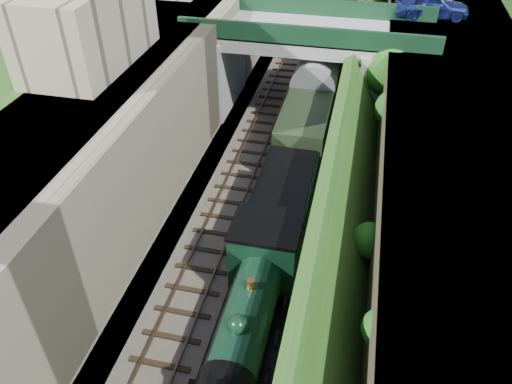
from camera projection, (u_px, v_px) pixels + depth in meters
The scene contains 15 objects.
trackbed at pixel (289, 139), 33.07m from camera, with size 10.00×90.00×0.20m, color #473F38.
retaining_wall at pixel (207, 83), 31.99m from camera, with size 1.00×90.00×7.00m, color #756B56.
street_plateau_left at pixel (156, 78), 32.61m from camera, with size 6.00×90.00×7.00m, color #262628.
street_plateau_right at pixel (449, 114), 29.55m from camera, with size 8.00×90.00×6.25m, color #262628.
embankment_slope at pixel (370, 114), 30.50m from camera, with size 4.56×90.00×6.36m.
track_left at pixel (260, 134), 33.33m from camera, with size 2.50×90.00×0.20m.
track_right at pixel (307, 139), 32.77m from camera, with size 2.50×90.00×0.20m.
road_bridge at pixel (315, 60), 33.60m from camera, with size 16.00×6.40×7.25m.
building_near at pixel (87, 24), 24.71m from camera, with size 4.00×8.00×4.00m, color gray.
tree at pixel (392, 70), 30.85m from camera, with size 3.60×3.80×6.60m.
car_blue at pixel (431, 5), 33.39m from camera, with size 1.97×4.90×1.67m, color navy.
locomotive at pixel (250, 315), 19.20m from camera, with size 3.10×10.23×3.83m.
tender at pixel (284, 205), 25.08m from camera, with size 2.70×6.00×3.05m.
coach_front at pixel (317, 89), 34.60m from camera, with size 2.90×18.00×3.70m.
coach_middle at pixel (341, 8), 49.20m from camera, with size 2.90×18.00×3.70m.
Camera 1 is at (4.20, -8.24, 17.29)m, focal length 35.00 mm.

